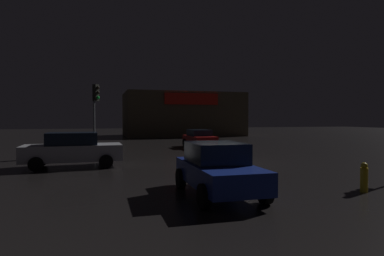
{
  "coord_description": "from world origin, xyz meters",
  "views": [
    {
      "loc": [
        -5.92,
        -15.41,
        2.23
      ],
      "look_at": [
        0.79,
        7.98,
        1.52
      ],
      "focal_mm": 30.46,
      "sensor_mm": 36.0,
      "label": 1
    }
  ],
  "objects_px": {
    "traffic_signal_opposite": "(96,102)",
    "car_crossing": "(218,169)",
    "car_near": "(73,149)",
    "car_far": "(199,138)",
    "store_building": "(182,114)",
    "fire_hydrant": "(364,177)"
  },
  "relations": [
    {
      "from": "traffic_signal_opposite",
      "to": "car_crossing",
      "type": "distance_m",
      "value": 12.63
    },
    {
      "from": "car_near",
      "to": "car_far",
      "type": "bearing_deg",
      "value": 43.13
    },
    {
      "from": "store_building",
      "to": "car_near",
      "type": "bearing_deg",
      "value": -114.5
    },
    {
      "from": "car_near",
      "to": "fire_hydrant",
      "type": "height_order",
      "value": "car_near"
    },
    {
      "from": "store_building",
      "to": "fire_hydrant",
      "type": "distance_m",
      "value": 33.89
    },
    {
      "from": "car_far",
      "to": "car_near",
      "type": "bearing_deg",
      "value": -136.87
    },
    {
      "from": "car_near",
      "to": "car_crossing",
      "type": "relative_size",
      "value": 1.14
    },
    {
      "from": "car_far",
      "to": "fire_hydrant",
      "type": "bearing_deg",
      "value": -89.14
    },
    {
      "from": "traffic_signal_opposite",
      "to": "fire_hydrant",
      "type": "distance_m",
      "value": 15.29
    },
    {
      "from": "store_building",
      "to": "fire_hydrant",
      "type": "xyz_separation_m",
      "value": [
        -2.91,
        -33.69,
        -2.33
      ]
    },
    {
      "from": "car_near",
      "to": "car_crossing",
      "type": "bearing_deg",
      "value": -57.11
    },
    {
      "from": "car_far",
      "to": "store_building",
      "type": "bearing_deg",
      "value": 79.93
    },
    {
      "from": "fire_hydrant",
      "to": "car_crossing",
      "type": "bearing_deg",
      "value": 167.96
    },
    {
      "from": "car_crossing",
      "to": "fire_hydrant",
      "type": "distance_m",
      "value": 4.47
    },
    {
      "from": "traffic_signal_opposite",
      "to": "car_near",
      "type": "relative_size",
      "value": 0.98
    },
    {
      "from": "car_near",
      "to": "traffic_signal_opposite",
      "type": "bearing_deg",
      "value": 78.78
    },
    {
      "from": "store_building",
      "to": "car_far",
      "type": "distance_m",
      "value": 18.13
    },
    {
      "from": "car_near",
      "to": "car_far",
      "type": "distance_m",
      "value": 11.81
    },
    {
      "from": "car_far",
      "to": "fire_hydrant",
      "type": "relative_size",
      "value": 4.35
    },
    {
      "from": "store_building",
      "to": "car_crossing",
      "type": "distance_m",
      "value": 33.62
    },
    {
      "from": "traffic_signal_opposite",
      "to": "car_near",
      "type": "distance_m",
      "value": 5.58
    },
    {
      "from": "store_building",
      "to": "fire_hydrant",
      "type": "bearing_deg",
      "value": -94.94
    }
  ]
}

